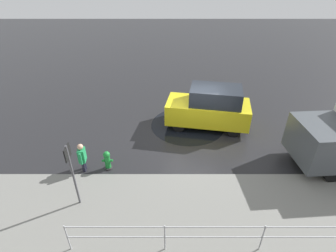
# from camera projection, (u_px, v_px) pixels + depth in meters

# --- Properties ---
(ground_plane) EXTENTS (60.00, 60.00, 0.00)m
(ground_plane) POSITION_uv_depth(u_px,v_px,m) (193.00, 137.00, 12.22)
(ground_plane) COLOR black
(kerb_strip) EXTENTS (24.00, 3.20, 0.04)m
(kerb_strip) POSITION_uv_depth(u_px,v_px,m) (203.00, 208.00, 8.65)
(kerb_strip) COLOR slate
(kerb_strip) RESTS_ON ground
(moving_hatchback) EXTENTS (4.14, 2.36, 2.06)m
(moving_hatchback) POSITION_uv_depth(u_px,v_px,m) (210.00, 108.00, 12.48)
(moving_hatchback) COLOR yellow
(moving_hatchback) RESTS_ON ground
(fire_hydrant) EXTENTS (0.42, 0.31, 0.80)m
(fire_hydrant) POSITION_uv_depth(u_px,v_px,m) (107.00, 160.00, 10.14)
(fire_hydrant) COLOR #197A2D
(fire_hydrant) RESTS_ON ground
(pedestrian) EXTENTS (0.27, 0.57, 1.22)m
(pedestrian) POSITION_uv_depth(u_px,v_px,m) (82.00, 156.00, 9.91)
(pedestrian) COLOR #1E8C4C
(pedestrian) RESTS_ON ground
(metal_railing) EXTENTS (10.64, 0.04, 1.05)m
(metal_railing) POSITION_uv_depth(u_px,v_px,m) (263.00, 233.00, 7.02)
(metal_railing) COLOR #B7BABF
(metal_railing) RESTS_ON ground
(sign_post) EXTENTS (0.07, 0.44, 2.40)m
(sign_post) POSITION_uv_depth(u_px,v_px,m) (71.00, 168.00, 8.01)
(sign_post) COLOR #4C4C51
(sign_post) RESTS_ON ground
(puddle_patch) EXTENTS (3.64, 3.64, 0.01)m
(puddle_patch) POSITION_uv_depth(u_px,v_px,m) (187.00, 125.00, 13.11)
(puddle_patch) COLOR black
(puddle_patch) RESTS_ON ground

